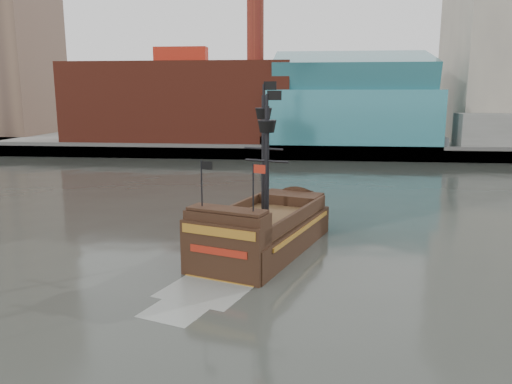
# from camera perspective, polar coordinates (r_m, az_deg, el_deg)

# --- Properties ---
(ground) EXTENTS (400.00, 400.00, 0.00)m
(ground) POSITION_cam_1_polar(r_m,az_deg,el_deg) (26.56, 0.02, -14.29)
(ground) COLOR #2A2D27
(ground) RESTS_ON ground
(promenade_far) EXTENTS (220.00, 60.00, 2.00)m
(promenade_far) POSITION_cam_1_polar(r_m,az_deg,el_deg) (116.33, 4.82, 6.06)
(promenade_far) COLOR slate
(promenade_far) RESTS_ON ground
(seawall) EXTENTS (220.00, 1.00, 2.60)m
(seawall) POSITION_cam_1_polar(r_m,az_deg,el_deg) (86.96, 4.37, 4.51)
(seawall) COLOR #4C4C49
(seawall) RESTS_ON ground
(skyline) EXTENTS (149.00, 45.00, 62.00)m
(skyline) POSITION_cam_1_polar(r_m,az_deg,el_deg) (109.22, 7.81, 18.04)
(skyline) COLOR brown
(skyline) RESTS_ON promenade_far
(pirate_ship) EXTENTS (10.65, 18.37, 13.19)m
(pirate_ship) POSITION_cam_1_polar(r_m,az_deg,el_deg) (36.80, 0.84, -4.94)
(pirate_ship) COLOR black
(pirate_ship) RESTS_ON ground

